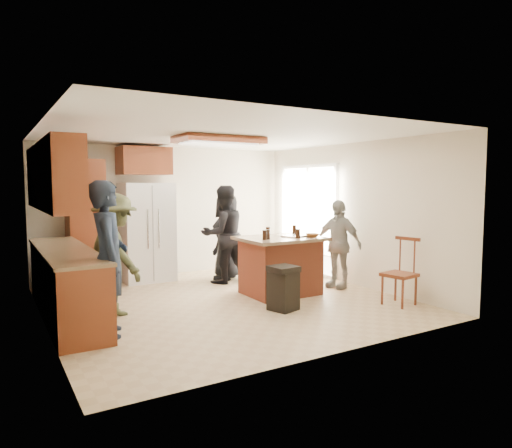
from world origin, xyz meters
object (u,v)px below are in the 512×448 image
person_behind_left (223,234)px  person_counter (115,254)px  trash_bin (283,288)px  person_side_right (338,244)px  person_front_left (109,258)px  spindle_chair (400,274)px  person_behind_right (227,236)px  kitchen_island (280,265)px  refrigerator (147,232)px

person_behind_left → person_counter: size_ratio=1.06×
person_behind_left → trash_bin: 2.13m
person_behind_left → trash_bin: bearing=84.7°
person_side_right → person_counter: person_counter is taller
person_front_left → person_behind_left: 3.09m
person_behind_left → spindle_chair: size_ratio=1.76×
person_behind_right → trash_bin: 2.39m
person_behind_right → kitchen_island: 1.56m
person_behind_left → person_behind_right: bearing=-130.5°
person_front_left → kitchen_island: person_front_left is taller
person_behind_left → person_side_right: size_ratio=1.16×
person_counter → spindle_chair: (3.73, -1.63, -0.37)m
person_front_left → person_side_right: (3.96, 0.54, -0.15)m
person_counter → refrigerator: (1.05, 1.95, 0.07)m
person_counter → refrigerator: 2.22m
kitchen_island → spindle_chair: bearing=-51.8°
person_front_left → trash_bin: person_front_left is taller
person_front_left → person_counter: (0.27, 0.83, -0.08)m
spindle_chair → person_counter: bearing=156.3°
person_counter → spindle_chair: bearing=-128.1°
person_side_right → trash_bin: (-1.60, -0.71, -0.44)m
person_behind_left → spindle_chair: bearing=117.1°
trash_bin → person_counter: bearing=154.5°
person_front_left → person_behind_right: 3.42m
kitchen_island → spindle_chair: size_ratio=1.29×
person_behind_right → spindle_chair: person_behind_right is taller
person_behind_left → person_counter: 2.42m
kitchen_island → trash_bin: (-0.50, -0.82, -0.16)m
person_counter → refrigerator: size_ratio=0.92×
person_behind_left → refrigerator: refrigerator is taller
person_counter → kitchen_island: person_counter is taller
kitchen_island → spindle_chair: spindle_chair is taller
person_behind_right → refrigerator: refrigerator is taller
person_behind_right → trash_bin: size_ratio=2.55×
kitchen_island → person_behind_left: bearing=108.3°
person_front_left → refrigerator: bearing=-14.6°
person_front_left → person_behind_left: person_front_left is taller
person_behind_right → trash_bin: (-0.30, -2.33, -0.48)m
person_front_left → person_counter: bearing=-7.4°
refrigerator → kitchen_island: bearing=-54.3°
person_behind_left → person_behind_right: size_ratio=1.09×
person_behind_left → refrigerator: bearing=-41.5°
person_side_right → kitchen_island: bearing=-112.3°
person_behind_left → person_behind_right: 0.35m
person_behind_left → kitchen_island: (0.41, -1.23, -0.40)m
person_front_left → trash_bin: (2.36, -0.17, -0.59)m
trash_bin → person_behind_right: bearing=82.7°
person_front_left → person_counter: 0.88m
person_side_right → person_counter: bearing=-111.2°
person_behind_right → person_side_right: 2.08m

